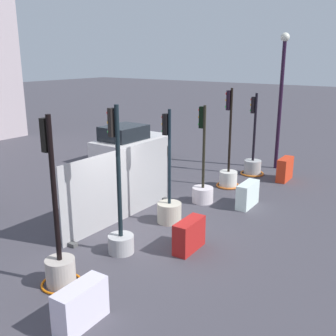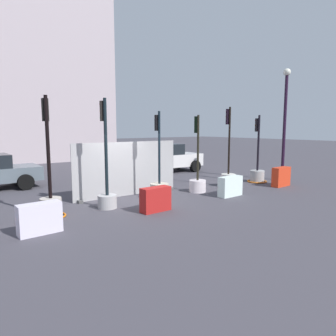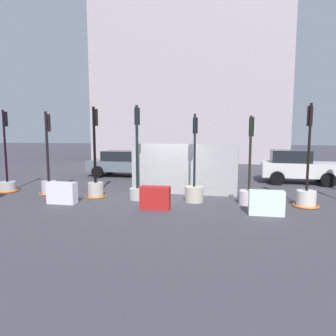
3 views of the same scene
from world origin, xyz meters
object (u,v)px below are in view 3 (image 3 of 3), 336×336
traffic_light_2 (96,181)px  traffic_light_6 (306,192)px  construction_barrier_1 (62,193)px  traffic_light_0 (7,181)px  traffic_light_5 (249,190)px  car_white_van (297,167)px  car_grey_saloon (124,163)px  construction_barrier_3 (266,203)px  traffic_light_4 (194,188)px  traffic_light_3 (137,181)px  construction_barrier_2 (155,198)px  traffic_light_1 (49,179)px

traffic_light_2 → traffic_light_6: size_ratio=1.01×
traffic_light_6 → construction_barrier_1: 8.95m
traffic_light_0 → traffic_light_5: bearing=0.0°
traffic_light_6 → car_white_van: (0.65, 5.42, 0.34)m
traffic_light_6 → car_grey_saloon: 10.86m
construction_barrier_3 → traffic_light_4: bearing=152.0°
traffic_light_3 → traffic_light_5: (4.29, 0.17, -0.20)m
traffic_light_2 → traffic_light_6: 8.14m
construction_barrier_2 → traffic_light_4: bearing=51.1°
traffic_light_4 → construction_barrier_2: traffic_light_4 is taller
traffic_light_0 → traffic_light_1: (2.11, 0.02, 0.13)m
traffic_light_4 → car_white_van: (4.68, 5.55, 0.33)m
traffic_light_4 → car_grey_saloon: traffic_light_4 is taller
traffic_light_4 → construction_barrier_2: 1.85m
traffic_light_0 → car_grey_saloon: bearing=60.3°
traffic_light_1 → construction_barrier_2: 5.45m
traffic_light_1 → traffic_light_5: 8.43m
construction_barrier_1 → construction_barrier_3: (7.32, 0.07, -0.00)m
traffic_light_3 → traffic_light_6: bearing=2.1°
traffic_light_0 → traffic_light_4: size_ratio=1.09×
traffic_light_2 → construction_barrier_2: bearing=-25.3°
traffic_light_2 → construction_barrier_1: traffic_light_2 is taller
traffic_light_0 → traffic_light_3: size_ratio=0.99×
traffic_light_6 → car_white_van: size_ratio=0.96×
traffic_light_3 → traffic_light_6: (6.28, 0.24, -0.22)m
traffic_light_5 → construction_barrier_1: traffic_light_5 is taller
traffic_light_2 → construction_barrier_1: (-0.68, -1.38, -0.24)m
traffic_light_5 → traffic_light_6: 1.99m
construction_barrier_2 → traffic_light_0: bearing=168.5°
traffic_light_0 → traffic_light_6: traffic_light_6 is taller
traffic_light_4 → car_white_van: bearing=49.9°
construction_barrier_1 → construction_barrier_2: 3.63m
construction_barrier_3 → traffic_light_2: bearing=168.9°
traffic_light_1 → car_grey_saloon: size_ratio=0.81×
construction_barrier_2 → car_white_van: bearing=50.1°
construction_barrier_2 → car_grey_saloon: car_grey_saloon is taller
traffic_light_5 → traffic_light_0: bearing=-180.0°
traffic_light_0 → traffic_light_5: size_ratio=1.12×
traffic_light_4 → car_white_van: 7.27m
construction_barrier_1 → traffic_light_1: bearing=136.9°
traffic_light_4 → construction_barrier_2: size_ratio=3.20×
traffic_light_0 → car_grey_saloon: traffic_light_0 is taller
construction_barrier_2 → car_grey_saloon: (-4.02, 7.31, 0.40)m
traffic_light_3 → construction_barrier_1: 2.87m
traffic_light_1 → car_grey_saloon: bearing=78.2°
traffic_light_0 → car_white_van: bearing=22.6°
car_grey_saloon → car_white_van: car_white_van is taller
traffic_light_1 → traffic_light_6: 10.42m
traffic_light_0 → traffic_light_1: bearing=0.7°
traffic_light_5 → traffic_light_6: size_ratio=0.89×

